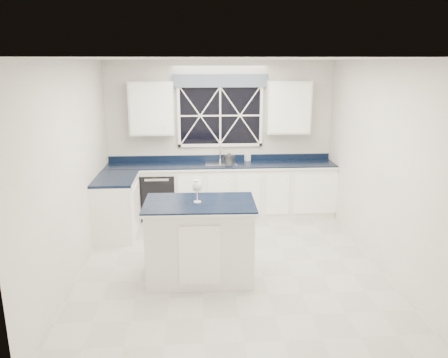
{
  "coord_description": "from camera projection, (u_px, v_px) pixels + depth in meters",
  "views": [
    {
      "loc": [
        -0.44,
        -5.46,
        2.67
      ],
      "look_at": [
        -0.05,
        0.4,
        1.08
      ],
      "focal_mm": 35.0,
      "sensor_mm": 36.0,
      "label": 1
    }
  ],
  "objects": [
    {
      "name": "ground",
      "position": [
        230.0,
        263.0,
        5.99
      ],
      "size": [
        4.5,
        4.5,
        0.0
      ],
      "primitive_type": "plane",
      "color": "#A8A7A3",
      "rests_on": "ground"
    },
    {
      "name": "dishwasher",
      "position": [
        159.0,
        194.0,
        7.69
      ],
      "size": [
        0.6,
        0.58,
        0.82
      ],
      "primitive_type": "cube",
      "color": "black",
      "rests_on": "ground"
    },
    {
      "name": "wine_glass",
      "position": [
        197.0,
        187.0,
        5.28
      ],
      "size": [
        0.12,
        0.12,
        0.28
      ],
      "color": "silver",
      "rests_on": "island"
    },
    {
      "name": "kettle",
      "position": [
        229.0,
        158.0,
        7.73
      ],
      "size": [
        0.24,
        0.18,
        0.17
      ],
      "rotation": [
        0.0,
        0.0,
        0.31
      ],
      "color": "#2F2F32",
      "rests_on": "countertop"
    },
    {
      "name": "faucet",
      "position": [
        220.0,
        153.0,
        7.76
      ],
      "size": [
        0.05,
        0.2,
        0.3
      ],
      "color": "silver",
      "rests_on": "countertop"
    },
    {
      "name": "window",
      "position": [
        220.0,
        111.0,
        7.63
      ],
      "size": [
        1.65,
        0.09,
        1.26
      ],
      "color": "black",
      "rests_on": "ground"
    },
    {
      "name": "back_wall",
      "position": [
        220.0,
        138.0,
        7.8
      ],
      "size": [
        4.0,
        0.1,
        2.7
      ],
      "primitive_type": "cube",
      "color": "silver",
      "rests_on": "ground"
    },
    {
      "name": "island",
      "position": [
        200.0,
        240.0,
        5.46
      ],
      "size": [
        1.37,
        0.85,
        1.01
      ],
      "rotation": [
        0.0,
        0.0,
        -0.02
      ],
      "color": "white",
      "rests_on": "ground"
    },
    {
      "name": "upper_cabinets",
      "position": [
        221.0,
        108.0,
        7.49
      ],
      "size": [
        3.1,
        0.34,
        0.9
      ],
      "color": "white",
      "rests_on": "ground"
    },
    {
      "name": "countertop",
      "position": [
        221.0,
        165.0,
        7.62
      ],
      "size": [
        3.98,
        0.64,
        0.04
      ],
      "primitive_type": "cube",
      "color": "black",
      "rests_on": "base_cabinets"
    },
    {
      "name": "rug",
      "position": [
        210.0,
        226.0,
        7.27
      ],
      "size": [
        1.44,
        0.92,
        0.02
      ],
      "rotation": [
        0.0,
        0.0,
        0.05
      ],
      "color": "#B5B5B0",
      "rests_on": "ground"
    },
    {
      "name": "base_cabinets",
      "position": [
        203.0,
        194.0,
        7.57
      ],
      "size": [
        3.99,
        1.6,
        0.9
      ],
      "color": "white",
      "rests_on": "ground"
    },
    {
      "name": "soap_bottle",
      "position": [
        248.0,
        156.0,
        7.84
      ],
      "size": [
        0.11,
        0.11,
        0.19
      ],
      "primitive_type": "imported",
      "rotation": [
        0.0,
        0.0,
        0.43
      ],
      "color": "silver",
      "rests_on": "countertop"
    }
  ]
}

